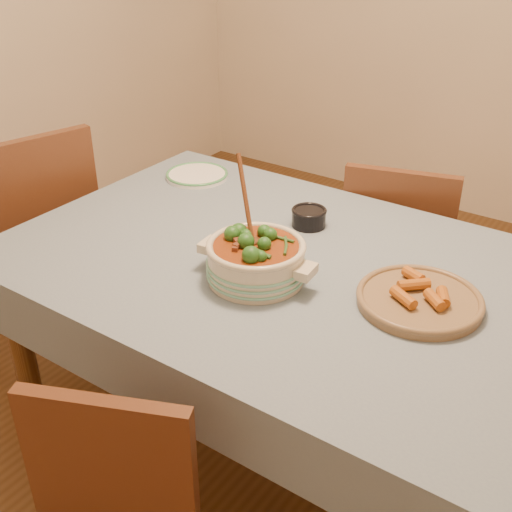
{
  "coord_description": "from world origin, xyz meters",
  "views": [
    {
      "loc": [
        0.81,
        -1.35,
        1.66
      ],
      "look_at": [
        -0.02,
        -0.16,
        0.85
      ],
      "focal_mm": 45.0,
      "sensor_mm": 36.0,
      "label": 1
    }
  ],
  "objects_px": {
    "stew_casserole": "(256,257)",
    "fried_plate": "(420,298)",
    "chair_far": "(396,252)",
    "condiment_bowl": "(309,216)",
    "chair_left": "(34,234)",
    "white_plate": "(197,175)",
    "dining_table": "(291,291)"
  },
  "relations": [
    {
      "from": "condiment_bowl",
      "to": "chair_left",
      "type": "bearing_deg",
      "value": -165.09
    },
    {
      "from": "fried_plate",
      "to": "dining_table",
      "type": "bearing_deg",
      "value": -179.28
    },
    {
      "from": "condiment_bowl",
      "to": "dining_table",
      "type": "bearing_deg",
      "value": -70.12
    },
    {
      "from": "stew_casserole",
      "to": "white_plate",
      "type": "bearing_deg",
      "value": 141.54
    },
    {
      "from": "dining_table",
      "to": "condiment_bowl",
      "type": "relative_size",
      "value": 12.33
    },
    {
      "from": "stew_casserole",
      "to": "chair_left",
      "type": "xyz_separation_m",
      "value": [
        -1.08,
        0.08,
        -0.29
      ]
    },
    {
      "from": "white_plate",
      "to": "condiment_bowl",
      "type": "distance_m",
      "value": 0.55
    },
    {
      "from": "dining_table",
      "to": "white_plate",
      "type": "distance_m",
      "value": 0.72
    },
    {
      "from": "chair_far",
      "to": "chair_left",
      "type": "distance_m",
      "value": 1.38
    },
    {
      "from": "stew_casserole",
      "to": "white_plate",
      "type": "relative_size",
      "value": 1.2
    },
    {
      "from": "dining_table",
      "to": "white_plate",
      "type": "bearing_deg",
      "value": 151.43
    },
    {
      "from": "stew_casserole",
      "to": "fried_plate",
      "type": "height_order",
      "value": "stew_casserole"
    },
    {
      "from": "chair_far",
      "to": "dining_table",
      "type": "bearing_deg",
      "value": 71.54
    },
    {
      "from": "fried_plate",
      "to": "white_plate",
      "type": "bearing_deg",
      "value": 161.46
    },
    {
      "from": "stew_casserole",
      "to": "condiment_bowl",
      "type": "bearing_deg",
      "value": 97.35
    },
    {
      "from": "dining_table",
      "to": "fried_plate",
      "type": "xyz_separation_m",
      "value": [
        0.38,
        0.0,
        0.11
      ]
    },
    {
      "from": "white_plate",
      "to": "condiment_bowl",
      "type": "height_order",
      "value": "condiment_bowl"
    },
    {
      "from": "white_plate",
      "to": "stew_casserole",
      "type": "bearing_deg",
      "value": -38.46
    },
    {
      "from": "dining_table",
      "to": "fried_plate",
      "type": "distance_m",
      "value": 0.39
    },
    {
      "from": "fried_plate",
      "to": "condiment_bowl",
      "type": "bearing_deg",
      "value": 153.68
    },
    {
      "from": "chair_left",
      "to": "dining_table",
      "type": "bearing_deg",
      "value": 106.77
    },
    {
      "from": "stew_casserole",
      "to": "chair_far",
      "type": "distance_m",
      "value": 0.91
    },
    {
      "from": "condiment_bowl",
      "to": "chair_far",
      "type": "xyz_separation_m",
      "value": [
        0.12,
        0.48,
        -0.31
      ]
    },
    {
      "from": "chair_far",
      "to": "white_plate",
      "type": "bearing_deg",
      "value": 13.58
    },
    {
      "from": "white_plate",
      "to": "fried_plate",
      "type": "xyz_separation_m",
      "value": [
        1.0,
        -0.34,
        0.01
      ]
    },
    {
      "from": "condiment_bowl",
      "to": "fried_plate",
      "type": "relative_size",
      "value": 0.38
    },
    {
      "from": "white_plate",
      "to": "fried_plate",
      "type": "distance_m",
      "value": 1.05
    },
    {
      "from": "dining_table",
      "to": "condiment_bowl",
      "type": "bearing_deg",
      "value": 109.88
    },
    {
      "from": "stew_casserole",
      "to": "condiment_bowl",
      "type": "distance_m",
      "value": 0.36
    },
    {
      "from": "chair_far",
      "to": "chair_left",
      "type": "xyz_separation_m",
      "value": [
        -1.16,
        -0.75,
        0.06
      ]
    },
    {
      "from": "chair_far",
      "to": "condiment_bowl",
      "type": "bearing_deg",
      "value": 60.39
    },
    {
      "from": "stew_casserole",
      "to": "chair_left",
      "type": "distance_m",
      "value": 1.12
    }
  ]
}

